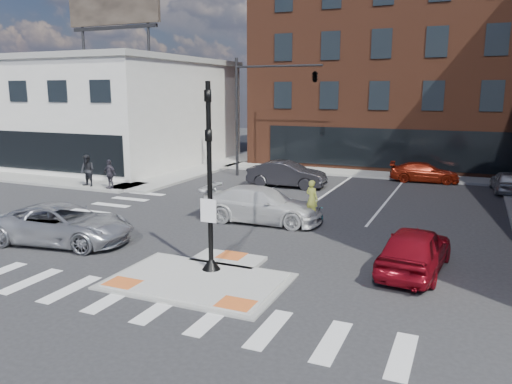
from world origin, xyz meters
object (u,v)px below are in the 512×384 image
at_px(bg_car_dark, 287,174).
at_px(cyclist, 312,212).
at_px(pedestrian_a, 87,171).
at_px(pedestrian_b, 110,174).
at_px(bg_car_red, 424,172).
at_px(silver_suv, 63,224).
at_px(red_sedan, 415,249).
at_px(white_pickup, 262,205).
at_px(bg_car_silver, 507,182).

xyz_separation_m(bg_car_dark, cyclist, (4.20, -8.39, -0.09)).
distance_m(pedestrian_a, pedestrian_b, 1.65).
distance_m(bg_car_dark, bg_car_red, 9.20).
relative_size(silver_suv, red_sedan, 1.21).
relative_size(bg_car_red, pedestrian_b, 2.51).
bearing_deg(silver_suv, bg_car_red, -39.54).
bearing_deg(cyclist, pedestrian_b, 6.86).
xyz_separation_m(silver_suv, white_pickup, (5.81, 6.02, 0.03)).
bearing_deg(silver_suv, bg_car_silver, -51.51).
distance_m(bg_car_red, cyclist, 13.98).
height_order(pedestrian_a, pedestrian_b, pedestrian_a).
bearing_deg(white_pickup, silver_suv, 132.76).
xyz_separation_m(bg_car_silver, cyclist, (-8.16, -11.76, 0.05)).
bearing_deg(white_pickup, bg_car_red, -26.24).
bearing_deg(pedestrian_a, bg_car_dark, 33.30).
distance_m(white_pickup, pedestrian_a, 13.01).
xyz_separation_m(silver_suv, pedestrian_a, (-6.84, 9.02, 0.35)).
bearing_deg(pedestrian_a, red_sedan, -12.53).
distance_m(bg_car_dark, bg_car_silver, 12.81).
distance_m(bg_car_dark, pedestrian_a, 12.07).
bearing_deg(bg_car_silver, pedestrian_a, 15.65).
height_order(bg_car_red, cyclist, cyclist).
relative_size(red_sedan, bg_car_red, 1.04).
xyz_separation_m(red_sedan, bg_car_dark, (-8.89, 12.28, 0.02)).
height_order(white_pickup, cyclist, cyclist).
height_order(bg_car_dark, cyclist, cyclist).
bearing_deg(cyclist, bg_car_dark, -43.89).
xyz_separation_m(silver_suv, cyclist, (8.14, 6.02, -0.06)).
xyz_separation_m(pedestrian_a, pedestrian_b, (1.65, 0.00, -0.10)).
bearing_deg(bg_car_red, silver_suv, 143.66).
distance_m(red_sedan, bg_car_red, 17.50).
height_order(white_pickup, bg_car_red, white_pickup).
distance_m(silver_suv, bg_car_silver, 24.13).
bearing_deg(bg_car_red, white_pickup, 151.23).
bearing_deg(bg_car_dark, bg_car_silver, -77.14).
bearing_deg(bg_car_silver, silver_suv, 42.39).
bearing_deg(red_sedan, cyclist, -34.33).
relative_size(bg_car_silver, cyclist, 1.83).
relative_size(red_sedan, pedestrian_a, 2.35).
height_order(white_pickup, pedestrian_a, pedestrian_a).
xyz_separation_m(red_sedan, bg_car_silver, (3.47, 15.65, -0.12)).
bearing_deg(red_sedan, pedestrian_b, -15.60).
relative_size(white_pickup, bg_car_red, 1.26).
bearing_deg(red_sedan, pedestrian_a, -13.98).
height_order(bg_car_dark, bg_car_silver, bg_car_dark).
xyz_separation_m(white_pickup, bg_car_red, (5.75, 13.56, -0.16)).
distance_m(silver_suv, bg_car_dark, 14.94).
height_order(white_pickup, bg_car_dark, bg_car_dark).
xyz_separation_m(red_sedan, white_pickup, (-7.03, 3.89, 0.02)).
bearing_deg(bg_car_silver, white_pickup, 43.16).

